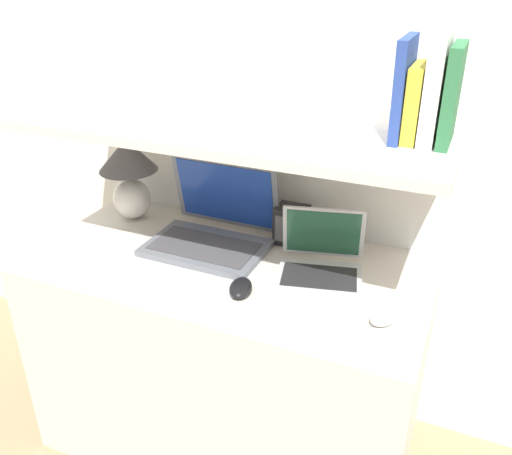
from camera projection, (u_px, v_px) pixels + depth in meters
name	position (u px, v px, depth m)	size (l,w,h in m)	color
wall_back	(274.00, 84.00, 1.75)	(6.00, 0.05, 2.40)	white
desk	(230.00, 357.00, 1.82)	(1.22, 0.61, 0.73)	silver
back_riser	(267.00, 260.00, 1.99)	(1.22, 0.04, 1.14)	white
shelf	(235.00, 123.00, 1.52)	(1.22, 0.55, 0.03)	silver
table_lamp	(129.00, 170.00, 1.86)	(0.20, 0.20, 0.29)	white
laptop_large	(213.00, 229.00, 1.74)	(0.38, 0.30, 0.26)	slate
laptop_small	(321.00, 263.00, 1.57)	(0.29, 0.27, 0.19)	silver
computer_mouse	(241.00, 288.00, 1.50)	(0.08, 0.11, 0.03)	black
second_mouse	(384.00, 317.00, 1.38)	(0.09, 0.11, 0.03)	white
router_box	(291.00, 225.00, 1.75)	(0.10, 0.09, 0.13)	black
book_green	(452.00, 95.00, 1.26)	(0.03, 0.17, 0.23)	#2D7042
book_white	(435.00, 89.00, 1.27)	(0.04, 0.17, 0.25)	silver
book_yellow	(416.00, 103.00, 1.30)	(0.03, 0.15, 0.18)	gold
book_blue	(404.00, 89.00, 1.30)	(0.03, 0.18, 0.24)	#284293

